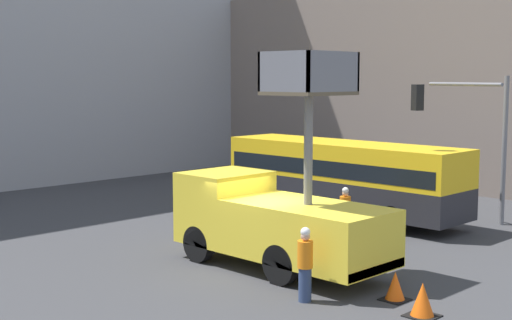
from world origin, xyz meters
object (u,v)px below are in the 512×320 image
at_px(road_worker_near_truck, 305,264).
at_px(utility_truck, 276,218).
at_px(city_bus, 343,173).
at_px(traffic_light_pole, 473,124).
at_px(traffic_cone_near_truck, 422,301).
at_px(traffic_cone_mid_road, 395,287).
at_px(road_worker_directing, 345,213).

bearing_deg(road_worker_near_truck, utility_truck, -137.78).
bearing_deg(city_bus, utility_truck, 123.00).
bearing_deg(traffic_light_pole, traffic_cone_near_truck, -157.27).
height_order(utility_truck, traffic_cone_mid_road, utility_truck).
height_order(utility_truck, road_worker_near_truck, utility_truck).
xyz_separation_m(utility_truck, road_worker_directing, (4.58, 1.05, -0.60)).
bearing_deg(traffic_cone_near_truck, city_bus, 46.99).
xyz_separation_m(utility_truck, city_bus, (7.37, 3.34, 0.27)).
distance_m(traffic_light_pole, road_worker_directing, 5.81).
bearing_deg(traffic_cone_near_truck, utility_truck, 83.13).
relative_size(road_worker_directing, traffic_cone_near_truck, 2.20).
bearing_deg(utility_truck, traffic_cone_near_truck, -96.87).
xyz_separation_m(utility_truck, traffic_cone_mid_road, (-0.05, -4.11, -1.14)).
height_order(road_worker_near_truck, road_worker_directing, road_worker_near_truck).
distance_m(traffic_cone_near_truck, traffic_cone_mid_road, 1.27).
bearing_deg(traffic_light_pole, road_worker_directing, 153.57).
bearing_deg(traffic_light_pole, utility_truck, 172.57).
xyz_separation_m(city_bus, road_worker_directing, (-2.79, -2.29, -0.87)).
height_order(utility_truck, road_worker_directing, utility_truck).
bearing_deg(traffic_cone_mid_road, utility_truck, 89.27).
xyz_separation_m(traffic_light_pole, road_worker_near_truck, (-10.77, -1.42, -2.88)).
distance_m(road_worker_near_truck, road_worker_directing, 7.26).
bearing_deg(road_worker_near_truck, road_worker_directing, -164.44).
distance_m(city_bus, traffic_cone_mid_road, 10.61).
bearing_deg(road_worker_directing, traffic_cone_mid_road, -172.40).
xyz_separation_m(road_worker_directing, traffic_cone_mid_road, (-4.63, -5.16, -0.53)).
relative_size(traffic_light_pole, traffic_cone_near_truck, 6.93).
relative_size(city_bus, road_worker_near_truck, 5.44).
bearing_deg(traffic_light_pole, traffic_cone_mid_road, -162.18).
relative_size(traffic_light_pole, traffic_cone_mid_road, 7.70).
height_order(city_bus, road_worker_directing, city_bus).
xyz_separation_m(utility_truck, traffic_cone_near_truck, (-0.63, -5.25, -1.10)).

